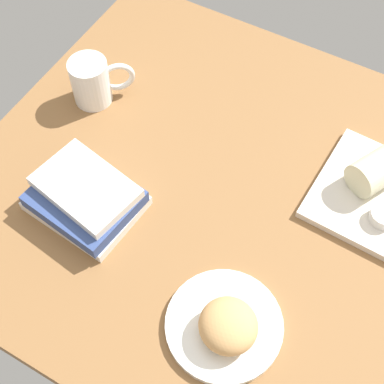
{
  "coord_description": "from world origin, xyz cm",
  "views": [
    {
      "loc": [
        -17.25,
        53.41,
        94.92
      ],
      "look_at": [
        10.18,
        4.9,
        7.0
      ],
      "focal_mm": 52.14,
      "sensor_mm": 36.0,
      "label": 1
    }
  ],
  "objects_px": {
    "sauce_cup": "(383,216)",
    "coffee_mug": "(93,81)",
    "breakfast_wrap": "(383,166)",
    "book_stack": "(86,198)",
    "round_plate": "(224,325)",
    "scone_pastry": "(228,326)",
    "square_plate": "(378,197)"
  },
  "relations": [
    {
      "from": "breakfast_wrap",
      "to": "book_stack",
      "type": "distance_m",
      "value": 0.56
    },
    {
      "from": "book_stack",
      "to": "square_plate",
      "type": "bearing_deg",
      "value": -148.83
    },
    {
      "from": "sauce_cup",
      "to": "book_stack",
      "type": "bearing_deg",
      "value": 25.7
    },
    {
      "from": "square_plate",
      "to": "breakfast_wrap",
      "type": "bearing_deg",
      "value": -66.65
    },
    {
      "from": "square_plate",
      "to": "breakfast_wrap",
      "type": "distance_m",
      "value": 0.06
    },
    {
      "from": "sauce_cup",
      "to": "coffee_mug",
      "type": "bearing_deg",
      "value": 0.3
    },
    {
      "from": "round_plate",
      "to": "coffee_mug",
      "type": "xyz_separation_m",
      "value": [
        0.48,
        -0.31,
        0.05
      ]
    },
    {
      "from": "scone_pastry",
      "to": "square_plate",
      "type": "xyz_separation_m",
      "value": [
        -0.13,
        -0.38,
        -0.03
      ]
    },
    {
      "from": "scone_pastry",
      "to": "breakfast_wrap",
      "type": "xyz_separation_m",
      "value": [
        -0.11,
        -0.41,
        0.01
      ]
    },
    {
      "from": "round_plate",
      "to": "sauce_cup",
      "type": "distance_m",
      "value": 0.36
    },
    {
      "from": "sauce_cup",
      "to": "breakfast_wrap",
      "type": "xyz_separation_m",
      "value": [
        0.04,
        -0.09,
        0.02
      ]
    },
    {
      "from": "scone_pastry",
      "to": "coffee_mug",
      "type": "xyz_separation_m",
      "value": [
        0.49,
        -0.32,
        0.01
      ]
    },
    {
      "from": "scone_pastry",
      "to": "book_stack",
      "type": "bearing_deg",
      "value": -14.56
    },
    {
      "from": "breakfast_wrap",
      "to": "scone_pastry",
      "type": "bearing_deg",
      "value": 101.88
    },
    {
      "from": "square_plate",
      "to": "coffee_mug",
      "type": "relative_size",
      "value": 2.05
    },
    {
      "from": "round_plate",
      "to": "sauce_cup",
      "type": "height_order",
      "value": "sauce_cup"
    },
    {
      "from": "scone_pastry",
      "to": "sauce_cup",
      "type": "distance_m",
      "value": 0.36
    },
    {
      "from": "scone_pastry",
      "to": "sauce_cup",
      "type": "height_order",
      "value": "scone_pastry"
    },
    {
      "from": "sauce_cup",
      "to": "coffee_mug",
      "type": "xyz_separation_m",
      "value": [
        0.64,
        0.0,
        0.02
      ]
    },
    {
      "from": "breakfast_wrap",
      "to": "book_stack",
      "type": "height_order",
      "value": "breakfast_wrap"
    },
    {
      "from": "sauce_cup",
      "to": "scone_pastry",
      "type": "bearing_deg",
      "value": 65.38
    },
    {
      "from": "round_plate",
      "to": "scone_pastry",
      "type": "distance_m",
      "value": 0.04
    },
    {
      "from": "square_plate",
      "to": "book_stack",
      "type": "height_order",
      "value": "book_stack"
    },
    {
      "from": "book_stack",
      "to": "breakfast_wrap",
      "type": "bearing_deg",
      "value": -144.55
    },
    {
      "from": "round_plate",
      "to": "square_plate",
      "type": "bearing_deg",
      "value": -110.82
    },
    {
      "from": "scone_pastry",
      "to": "sauce_cup",
      "type": "xyz_separation_m",
      "value": [
        -0.15,
        -0.33,
        -0.01
      ]
    },
    {
      "from": "coffee_mug",
      "to": "round_plate",
      "type": "bearing_deg",
      "value": 146.6
    },
    {
      "from": "breakfast_wrap",
      "to": "coffee_mug",
      "type": "distance_m",
      "value": 0.61
    },
    {
      "from": "book_stack",
      "to": "scone_pastry",
      "type": "bearing_deg",
      "value": 165.44
    },
    {
      "from": "scone_pastry",
      "to": "square_plate",
      "type": "bearing_deg",
      "value": -108.96
    },
    {
      "from": "coffee_mug",
      "to": "scone_pastry",
      "type": "bearing_deg",
      "value": 146.44
    },
    {
      "from": "square_plate",
      "to": "book_stack",
      "type": "xyz_separation_m",
      "value": [
        0.47,
        0.29,
        0.02
      ]
    }
  ]
}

